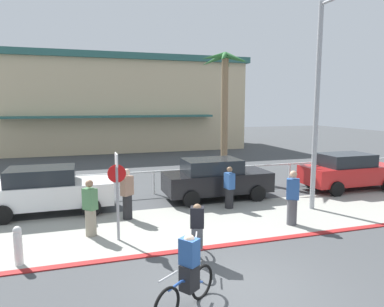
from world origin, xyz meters
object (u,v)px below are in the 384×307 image
Objects in this scene: car_red_3 at (348,171)px; pedestrian_1 at (229,189)px; car_white_1 at (48,190)px; pedestrian_0 at (90,210)px; bollard_1 at (18,245)px; car_black_2 at (216,178)px; stop_sign_bike_lane at (117,184)px; streetlight_curb at (321,94)px; cyclist_teal_0 at (197,234)px; pedestrian_2 at (127,196)px; cyclist_blue_1 at (188,274)px; palm_tree_3 at (225,87)px; pedestrian_3 at (292,200)px.

car_red_3 is 2.73× the size of pedestrian_1.
car_white_1 is 2.56× the size of pedestrian_0.
bollard_1 is 8.11m from car_black_2.
car_white_1 and car_red_3 have the same top height.
stop_sign_bike_lane is 1.49× the size of pedestrian_0.
streetlight_curb is 4.65× the size of pedestrian_1.
car_black_2 reaches higher than cyclist_teal_0.
car_red_3 is at bearing 7.01° from pedestrian_2.
stop_sign_bike_lane is at bearing 103.49° from cyclist_blue_1.
palm_tree_3 reaches higher than cyclist_teal_0.
pedestrian_2 is at bearing 108.27° from cyclist_teal_0.
pedestrian_0 is (-11.53, -2.50, -0.07)m from car_red_3.
stop_sign_bike_lane is at bearing 131.75° from cyclist_teal_0.
car_white_1 reaches higher than cyclist_blue_1.
palm_tree_3 is at bearing 64.33° from cyclist_blue_1.
car_white_1 is 12.93m from car_red_3.
cyclist_blue_1 is at bearing -41.02° from bollard_1.
car_black_2 is at bearing 0.24° from car_white_1.
cyclist_blue_1 is at bearing -85.66° from pedestrian_2.
cyclist_blue_1 is 0.83× the size of pedestrian_3.
cyclist_blue_1 is 5.74m from pedestrian_2.
streetlight_curb reaches higher than pedestrian_0.
bollard_1 is at bearing -136.50° from palm_tree_3.
car_black_2 is 2.56× the size of pedestrian_0.
streetlight_curb is 7.70m from pedestrian_2.
streetlight_curb is 1.70× the size of car_black_2.
bollard_1 is 0.66× the size of cyclist_blue_1.
pedestrian_3 is at bearing -96.34° from palm_tree_3.
palm_tree_3 is (-0.87, 6.82, 0.57)m from streetlight_curb.
pedestrian_0 is at bearing -164.88° from pedestrian_1.
stop_sign_bike_lane reaches higher than pedestrian_0.
stop_sign_bike_lane is 1.44× the size of pedestrian_2.
cyclist_blue_1 is at bearing -142.61° from pedestrian_3.
pedestrian_0 is at bearing 141.11° from stop_sign_bike_lane.
car_red_3 is (12.93, -0.30, 0.00)m from car_white_1.
car_black_2 is 2.48× the size of pedestrian_2.
cyclist_teal_0 is 0.97× the size of pedestrian_2.
pedestrian_1 is (-0.02, -1.45, -0.13)m from car_black_2.
cyclist_blue_1 is at bearing -115.11° from car_black_2.
pedestrian_2 is at bearing 170.84° from streetlight_curb.
pedestrian_1 is at bearing -90.73° from car_black_2.
car_red_3 is (4.35, -4.46, -3.97)m from palm_tree_3.
cyclist_blue_1 is 0.85× the size of pedestrian_2.
pedestrian_2 is at bearing -177.98° from pedestrian_1.
pedestrian_1 is at bearing 56.74° from cyclist_teal_0.
streetlight_curb is at bearing 26.03° from cyclist_teal_0.
pedestrian_0 is (-5.10, -2.83, -0.07)m from car_black_2.
pedestrian_0 is at bearing 110.54° from cyclist_blue_1.
pedestrian_2 reaches higher than cyclist_teal_0.
pedestrian_1 is at bearing 117.64° from pedestrian_3.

